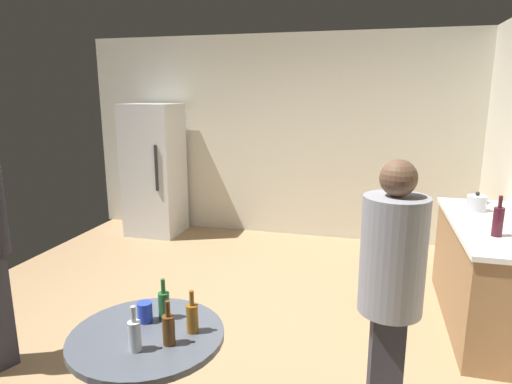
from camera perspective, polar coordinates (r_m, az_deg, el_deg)
ground_plane at (r=4.04m, az=-6.08°, el=-17.01°), size 5.20×5.20×0.10m
wall_back at (r=6.06m, az=2.51°, el=7.08°), size 5.32×0.06×2.70m
refrigerator at (r=6.27m, az=-13.00°, el=2.81°), size 0.70×0.68×1.80m
kitchen_counter at (r=4.26m, az=27.62°, el=-9.36°), size 0.64×1.72×0.90m
kettle at (r=4.47m, az=26.65°, el=-1.27°), size 0.24×0.17×0.18m
wine_bottle_on_counter at (r=3.74m, az=28.80°, el=-3.29°), size 0.08×0.08×0.31m
foreground_table at (r=2.51m, az=-13.79°, el=-19.35°), size 0.80×0.80×0.73m
beer_bottle_amber at (r=2.39m, az=-8.23°, el=-15.70°), size 0.06×0.06×0.23m
beer_bottle_brown at (r=2.31m, az=-11.22°, el=-16.92°), size 0.06×0.06×0.23m
beer_bottle_green at (r=2.54m, az=-11.81°, el=-13.99°), size 0.06×0.06×0.23m
beer_bottle_clear at (r=2.29m, az=-15.42°, el=-17.33°), size 0.06×0.06×0.23m
plastic_cup_blue at (r=2.54m, az=-14.15°, el=-14.80°), size 0.08×0.08×0.11m
person_in_gray_shirt at (r=2.51m, az=17.01°, el=-11.43°), size 0.36×0.36×1.62m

